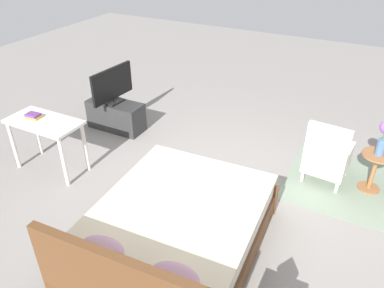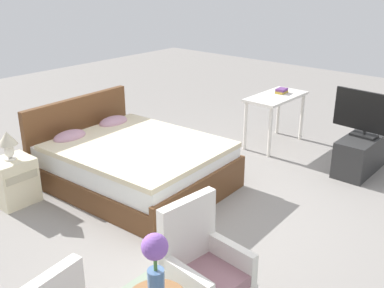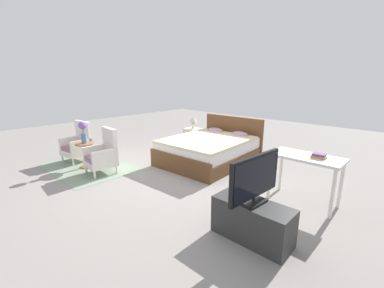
{
  "view_description": "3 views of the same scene",
  "coord_description": "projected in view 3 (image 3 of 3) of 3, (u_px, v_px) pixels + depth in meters",
  "views": [
    {
      "loc": [
        -1.57,
        3.61,
        3.13
      ],
      "look_at": [
        0.21,
        0.19,
        0.77
      ],
      "focal_mm": 35.0,
      "sensor_mm": 36.0,
      "label": 1
    },
    {
      "loc": [
        -3.45,
        -2.7,
        2.53
      ],
      "look_at": [
        -0.09,
        0.19,
        0.79
      ],
      "focal_mm": 42.0,
      "sensor_mm": 36.0,
      "label": 2
    },
    {
      "loc": [
        3.55,
        -3.33,
        1.94
      ],
      "look_at": [
        0.37,
        0.05,
        0.72
      ],
      "focal_mm": 24.0,
      "sensor_mm": 36.0,
      "label": 3
    }
  ],
  "objects": [
    {
      "name": "flower_vase",
      "position": [
        83.0,
        130.0,
        5.48
      ],
      "size": [
        0.17,
        0.17,
        0.48
      ],
      "color": "#4C709E",
      "rests_on": "side_table"
    },
    {
      "name": "vanity_desk",
      "position": [
        306.0,
        163.0,
        3.93
      ],
      "size": [
        1.04,
        0.52,
        0.78
      ],
      "color": "silver",
      "rests_on": "ground_plane"
    },
    {
      "name": "side_table",
      "position": [
        85.0,
        152.0,
        5.61
      ],
      "size": [
        0.4,
        0.4,
        0.55
      ],
      "color": "#936038",
      "rests_on": "ground_plane"
    },
    {
      "name": "table_lamp",
      "position": [
        193.0,
        121.0,
        7.16
      ],
      "size": [
        0.22,
        0.22,
        0.33
      ],
      "color": "silver",
      "rests_on": "nightstand"
    },
    {
      "name": "nightstand",
      "position": [
        193.0,
        138.0,
        7.28
      ],
      "size": [
        0.44,
        0.41,
        0.54
      ],
      "color": "beige",
      "rests_on": "ground_plane"
    },
    {
      "name": "ground_plane",
      "position": [
        177.0,
        176.0,
        5.19
      ],
      "size": [
        16.0,
        16.0,
        0.0
      ],
      "primitive_type": "plane",
      "color": "gray"
    },
    {
      "name": "armchair_by_window_left",
      "position": [
        78.0,
        145.0,
        6.06
      ],
      "size": [
        0.61,
        0.61,
        0.92
      ],
      "color": "white",
      "rests_on": "floor_rug"
    },
    {
      "name": "armchair_by_window_right",
      "position": [
        103.0,
        155.0,
        5.28
      ],
      "size": [
        0.59,
        0.59,
        0.92
      ],
      "color": "white",
      "rests_on": "floor_rug"
    },
    {
      "name": "tv_flatscreen",
      "position": [
        255.0,
        179.0,
        2.97
      ],
      "size": [
        0.23,
        0.89,
        0.59
      ],
      "color": "black",
      "rests_on": "tv_stand"
    },
    {
      "name": "bed",
      "position": [
        210.0,
        149.0,
        6.0
      ],
      "size": [
        1.76,
        2.22,
        0.96
      ],
      "color": "brown",
      "rests_on": "ground_plane"
    },
    {
      "name": "book_stack",
      "position": [
        319.0,
        156.0,
        3.78
      ],
      "size": [
        0.21,
        0.15,
        0.07
      ],
      "color": "#B79333",
      "rests_on": "vanity_desk"
    },
    {
      "name": "tv_stand",
      "position": [
        252.0,
        221.0,
        3.11
      ],
      "size": [
        0.96,
        0.4,
        0.49
      ],
      "color": "#2D2D2D",
      "rests_on": "ground_plane"
    },
    {
      "name": "floor_rug",
      "position": [
        89.0,
        166.0,
        5.72
      ],
      "size": [
        2.1,
        1.5,
        0.01
      ],
      "color": "gray",
      "rests_on": "ground_plane"
    }
  ]
}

